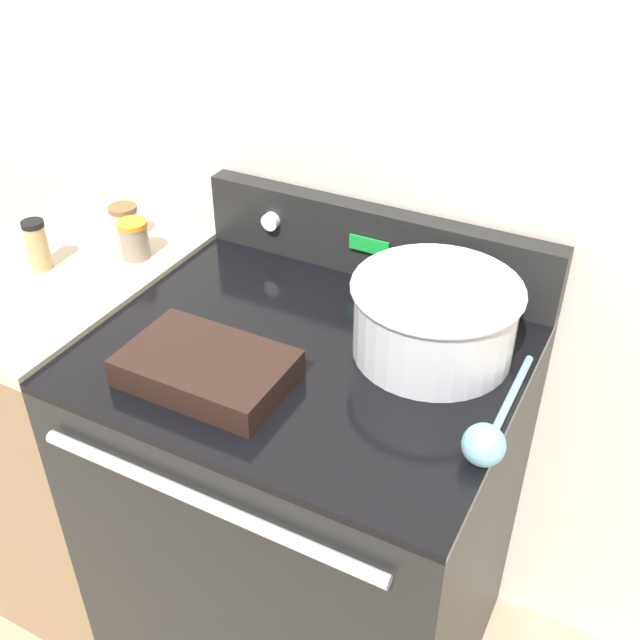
{
  "coord_description": "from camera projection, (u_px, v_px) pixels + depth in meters",
  "views": [
    {
      "loc": [
        0.55,
        -0.66,
        1.78
      ],
      "look_at": [
        0.02,
        0.35,
        0.99
      ],
      "focal_mm": 42.0,
      "sensor_mm": 36.0,
      "label": 1
    }
  ],
  "objects": [
    {
      "name": "kitchen_wall",
      "position": [
        392.0,
        124.0,
        1.5
      ],
      "size": [
        8.0,
        0.05,
        2.5
      ],
      "color": "beige",
      "rests_on": "ground_plane"
    },
    {
      "name": "stove_range",
      "position": [
        309.0,
        514.0,
        1.68
      ],
      "size": [
        0.8,
        0.7,
        0.93
      ],
      "color": "black",
      "rests_on": "ground_plane"
    },
    {
      "name": "control_panel",
      "position": [
        375.0,
        242.0,
        1.6
      ],
      "size": [
        0.8,
        0.07,
        0.16
      ],
      "color": "black",
      "rests_on": "stove_range"
    },
    {
      "name": "side_counter",
      "position": [
        88.0,
        422.0,
        1.92
      ],
      "size": [
        0.49,
        0.67,
        0.94
      ],
      "color": "#896B4C",
      "rests_on": "ground_plane"
    },
    {
      "name": "mixing_bowl",
      "position": [
        435.0,
        315.0,
        1.36
      ],
      "size": [
        0.31,
        0.31,
        0.15
      ],
      "color": "silver",
      "rests_on": "stove_range"
    },
    {
      "name": "casserole_dish",
      "position": [
        207.0,
        367.0,
        1.32
      ],
      "size": [
        0.29,
        0.19,
        0.05
      ],
      "color": "black",
      "rests_on": "stove_range"
    },
    {
      "name": "ladle",
      "position": [
        487.0,
        438.0,
        1.17
      ],
      "size": [
        0.07,
        0.32,
        0.07
      ],
      "color": "#7AB2C6",
      "rests_on": "stove_range"
    },
    {
      "name": "spice_jar_orange_cap",
      "position": [
        134.0,
        239.0,
        1.65
      ],
      "size": [
        0.07,
        0.07,
        0.09
      ],
      "color": "gray",
      "rests_on": "side_counter"
    },
    {
      "name": "spice_jar_brown_cap",
      "position": [
        125.0,
        222.0,
        1.73
      ],
      "size": [
        0.07,
        0.07,
        0.08
      ],
      "color": "beige",
      "rests_on": "side_counter"
    },
    {
      "name": "spice_jar_black_cap",
      "position": [
        37.0,
        245.0,
        1.61
      ],
      "size": [
        0.05,
        0.05,
        0.11
      ],
      "color": "tan",
      "rests_on": "side_counter"
    }
  ]
}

